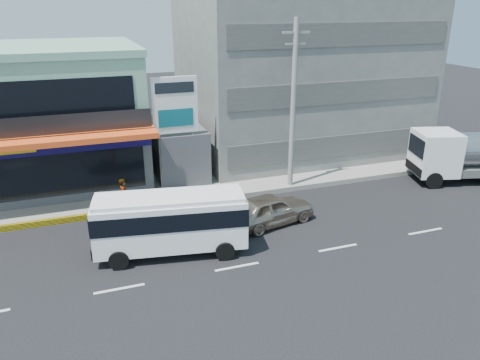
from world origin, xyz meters
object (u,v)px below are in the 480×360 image
Objects in this scene: minibus at (170,219)px; motorcycle_rider at (126,209)px; satellite_dish at (178,127)px; shop_building at (39,120)px; billboard at (175,112)px; utility_pole_near at (293,106)px; tanker_truck at (474,154)px; sedan at (270,209)px; concrete_building at (299,57)px.

minibus is 2.81× the size of motorcycle_rider.
shop_building is at bearing 159.79° from satellite_dish.
minibus is at bearing -64.53° from shop_building.
billboard is 0.69× the size of utility_pole_near.
tanker_truck is at bearing -13.37° from billboard.
sedan is (3.00, -7.57, -2.76)m from satellite_dish.
billboard is at bearing 18.56° from sedan.
shop_building is 1.80× the size of billboard.
concrete_building is at bearing 126.78° from tanker_truck.
concrete_building reaches higher than minibus.
utility_pole_near is (-4.00, -7.60, -1.85)m from concrete_building.
concrete_building is 6.42× the size of motorcycle_rider.
motorcycle_rider is (-3.50, -3.32, -4.10)m from billboard.
satellite_dish is 2.31m from billboard.
minibus is at bearing -66.54° from motorcycle_rider.
utility_pole_near is at bearing 8.66° from motorcycle_rider.
shop_building is 2.61× the size of sedan.
concrete_building is at bearing 3.35° from shop_building.
satellite_dish reaches higher than motorcycle_rider.
minibus is at bearing 90.40° from sedan.
billboard is 6.75m from utility_pole_near.
minibus is at bearing -105.18° from satellite_dish.
billboard is 1.45× the size of sedan.
utility_pole_near reaches higher than motorcycle_rider.
shop_building is 8.92m from billboard.
minibus is at bearing -105.09° from billboard.
shop_building is at bearing 116.37° from motorcycle_rider.
minibus is 0.81× the size of tanker_truck.
utility_pole_near is at bearing -30.96° from satellite_dish.
billboard is at bearing -151.08° from concrete_building.
concrete_building is 12.17m from billboard.
concrete_building is 1.60× the size of utility_pole_near.
tanker_truck is 3.45× the size of motorcycle_rider.
shop_building is at bearing 154.94° from utility_pole_near.
minibus is 5.61m from sedan.
billboard reaches higher than minibus.
tanker_truck is (25.54, -9.03, -2.25)m from shop_building.
utility_pole_near is 11.00m from motorcycle_rider.
shop_building is 1.44× the size of tanker_truck.
billboard is (7.50, -4.75, 0.93)m from shop_building.
billboard reaches higher than sedan.
tanker_truck is at bearing -12.17° from utility_pole_near.
billboard is (-10.50, -5.80, -2.07)m from concrete_building.
tanker_truck is (17.54, -6.09, -1.83)m from satellite_dish.
satellite_dish reaches higher than minibus.
billboard is at bearing -32.32° from shop_building.
shop_building reaches higher than tanker_truck.
minibus is at bearing -134.02° from concrete_building.
billboard is 0.98× the size of minibus.
minibus reaches higher than sedan.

